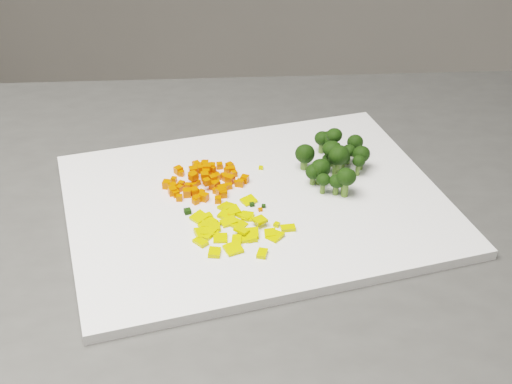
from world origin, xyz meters
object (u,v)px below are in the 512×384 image
(carrot_pile, at_px, (205,173))
(broccoli_pile, at_px, (327,153))
(cutting_board, at_px, (256,203))
(pepper_pile, at_px, (240,222))

(carrot_pile, relative_size, broccoli_pile, 0.83)
(cutting_board, distance_m, pepper_pile, 0.06)
(cutting_board, relative_size, pepper_pile, 3.88)
(carrot_pile, distance_m, broccoli_pile, 0.15)
(cutting_board, height_order, pepper_pile, pepper_pile)
(cutting_board, relative_size, broccoli_pile, 3.75)
(cutting_board, height_order, carrot_pile, carrot_pile)
(cutting_board, distance_m, broccoli_pile, 0.11)
(carrot_pile, height_order, pepper_pile, carrot_pile)
(cutting_board, xyz_separation_m, broccoli_pile, (0.06, 0.08, 0.03))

